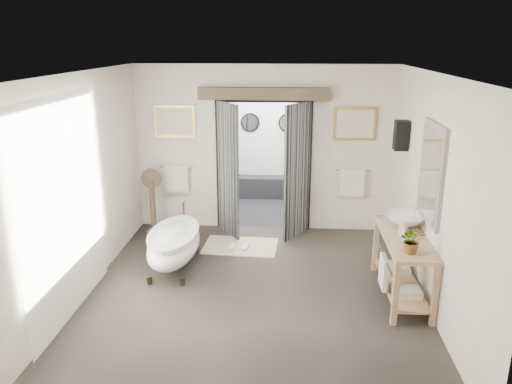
# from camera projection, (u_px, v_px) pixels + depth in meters

# --- Properties ---
(ground_plane) EXTENTS (5.00, 5.00, 0.00)m
(ground_plane) POSITION_uv_depth(u_px,v_px,m) (253.00, 293.00, 6.74)
(ground_plane) COLOR #423C33
(room_shell) EXTENTS (4.52, 5.02, 2.91)m
(room_shell) POSITION_uv_depth(u_px,v_px,m) (249.00, 162.00, 6.08)
(room_shell) COLOR silver
(room_shell) RESTS_ON ground_plane
(shower_room) EXTENTS (2.22, 2.01, 2.51)m
(shower_room) POSITION_uv_depth(u_px,v_px,m) (268.00, 160.00, 10.29)
(shower_room) COLOR #23242A
(shower_room) RESTS_ON ground_plane
(back_wall_dressing) EXTENTS (3.82, 0.75, 2.52)m
(back_wall_dressing) POSITION_uv_depth(u_px,v_px,m) (263.00, 145.00, 8.49)
(back_wall_dressing) COLOR black
(back_wall_dressing) RESTS_ON ground_plane
(clawfoot_tub) EXTENTS (0.72, 1.60, 0.78)m
(clawfoot_tub) POSITION_uv_depth(u_px,v_px,m) (174.00, 244.00, 7.41)
(clawfoot_tub) COLOR #3F2E1C
(clawfoot_tub) RESTS_ON ground_plane
(vanity) EXTENTS (0.57, 1.60, 0.85)m
(vanity) POSITION_uv_depth(u_px,v_px,m) (401.00, 261.00, 6.54)
(vanity) COLOR tan
(vanity) RESTS_ON ground_plane
(pedestal_mirror) EXTENTS (0.35, 0.23, 1.19)m
(pedestal_mirror) POSITION_uv_depth(u_px,v_px,m) (153.00, 206.00, 8.65)
(pedestal_mirror) COLOR brown
(pedestal_mirror) RESTS_ON ground_plane
(rug) EXTENTS (1.24, 0.87, 0.01)m
(rug) POSITION_uv_depth(u_px,v_px,m) (240.00, 246.00, 8.26)
(rug) COLOR beige
(rug) RESTS_ON ground_plane
(slippers) EXTENTS (0.35, 0.25, 0.05)m
(slippers) POSITION_uv_depth(u_px,v_px,m) (239.00, 247.00, 8.15)
(slippers) COLOR silver
(slippers) RESTS_ON rug
(basin) EXTENTS (0.57, 0.57, 0.18)m
(basin) POSITION_uv_depth(u_px,v_px,m) (405.00, 221.00, 6.72)
(basin) COLOR white
(basin) RESTS_ON vanity
(plant) EXTENTS (0.29, 0.25, 0.32)m
(plant) POSITION_uv_depth(u_px,v_px,m) (412.00, 240.00, 5.90)
(plant) COLOR gray
(plant) RESTS_ON vanity
(soap_bottle_a) EXTENTS (0.11, 0.11, 0.19)m
(soap_bottle_a) POSITION_uv_depth(u_px,v_px,m) (402.00, 228.00, 6.46)
(soap_bottle_a) COLOR gray
(soap_bottle_a) RESTS_ON vanity
(soap_bottle_b) EXTENTS (0.16, 0.16, 0.18)m
(soap_bottle_b) POSITION_uv_depth(u_px,v_px,m) (395.00, 211.00, 7.10)
(soap_bottle_b) COLOR gray
(soap_bottle_b) RESTS_ON vanity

